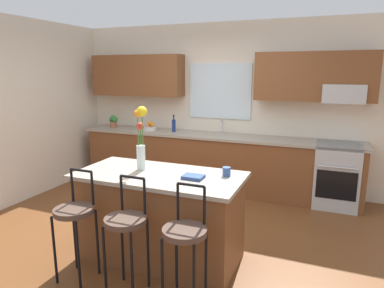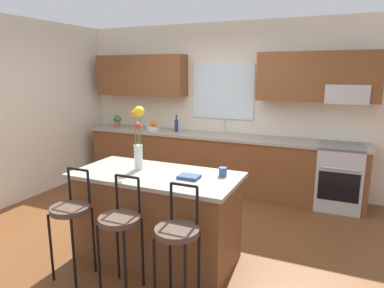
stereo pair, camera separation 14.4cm
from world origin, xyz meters
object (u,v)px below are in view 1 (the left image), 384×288
Objects in this scene: cookbook at (193,177)px; potted_plant_small at (113,121)px; bottle_olive_oil at (174,125)px; flower_vase at (141,137)px; bar_stool_middle at (126,225)px; bar_stool_near at (75,215)px; bar_stool_far at (185,237)px; mug_ceramic at (227,172)px; oven_range at (336,175)px; kitchen_island at (160,216)px; fruit_bowl_oranges at (150,127)px.

potted_plant_small is at bearing 137.51° from cookbook.
flower_vase is at bearing -73.48° from bottle_olive_oil.
bar_stool_middle is at bearing -121.95° from cookbook.
bar_stool_far is at bearing 0.00° from bar_stool_near.
mug_ceramic is 0.31× the size of bottle_olive_oil.
bar_stool_middle is 3.03m from bottle_olive_oil.
mug_ceramic is (0.10, 0.80, 0.33)m from bar_stool_far.
oven_range is at bearing -0.34° from potted_plant_small.
bar_stool_near is 1.48m from mug_ceramic.
bar_stool_middle is 4.66× the size of potted_plant_small.
flower_vase is 0.94m from mug_ceramic.
bar_stool_near is 3.28m from potted_plant_small.
bar_stool_near is at bearing 180.00° from bar_stool_middle.
kitchen_island is 7.06× the size of fruit_bowl_oranges.
bottle_olive_oil is 1.29× the size of potted_plant_small.
mug_ceramic is at bearing 33.71° from bar_stool_near.
bar_stool_middle is 3.61× the size of bottle_olive_oil.
bar_stool_far is at bearing -97.27° from mug_ceramic.
potted_plant_small is at bearing 132.63° from bar_stool_far.
flower_vase is 2.47m from fruit_bowl_oranges.
bar_stool_near is 2.92m from bottle_olive_oil.
bottle_olive_oil is (0.46, -0.00, 0.06)m from fruit_bowl_oranges.
bar_stool_near is at bearing -74.63° from fruit_bowl_oranges.
bar_stool_far reaches higher than mug_ceramic.
kitchen_island is 1.63× the size of bar_stool_middle.
bar_stool_middle is at bearing -129.11° from mug_ceramic.
bottle_olive_oil is at bearing 179.45° from oven_range.
bottle_olive_oil reaches higher than bar_stool_middle.
fruit_bowl_oranges reaches higher than kitchen_island.
bar_stool_far is at bearing -74.22° from cookbook.
bottle_olive_oil is at bearing 107.05° from bar_stool_middle.
bar_stool_far is 0.70m from cookbook.
mug_ceramic is at bearing -36.99° from potted_plant_small.
cookbook is at bearing -7.10° from flower_vase.
potted_plant_small reaches higher than cookbook.
bar_stool_middle is at bearing -71.27° from flower_vase.
bottle_olive_oil reaches higher than mug_ceramic.
mug_ceramic is 2.87m from fruit_bowl_oranges.
oven_range is 0.88× the size of bar_stool_far.
flower_vase is (-0.23, 0.68, 0.63)m from bar_stool_middle.
potted_plant_small is at bearing 179.66° from oven_range.
potted_plant_small is at bearing 126.08° from bar_stool_middle.
bottle_olive_oil is at bearing -0.59° from fruit_bowl_oranges.
bar_stool_near is 1.15m from cookbook.
bar_stool_far is (1.10, 0.00, 0.00)m from bar_stool_near.
bar_stool_middle is (0.00, -0.62, 0.17)m from kitchen_island.
kitchen_island is 0.61m from cookbook.
potted_plant_small reaches higher than bar_stool_middle.
cookbook is 0.69× the size of bottle_olive_oil.
bar_stool_middle is 5.21× the size of cookbook.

